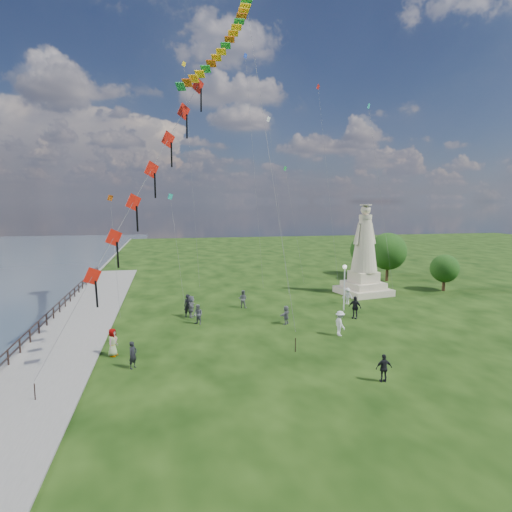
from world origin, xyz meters
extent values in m
cube|color=slate|center=(-16.50, 10.00, -0.20)|extent=(0.30, 160.00, 0.60)
cube|color=slate|center=(-14.00, 8.00, 0.05)|extent=(5.00, 60.00, 0.10)
cylinder|color=black|center=(-16.30, 4.00, 0.50)|extent=(0.11, 0.11, 1.00)
cylinder|color=black|center=(-16.30, 6.00, 0.50)|extent=(0.11, 0.11, 1.00)
cylinder|color=black|center=(-16.30, 8.00, 0.50)|extent=(0.11, 0.11, 1.00)
cylinder|color=black|center=(-16.30, 10.00, 0.50)|extent=(0.11, 0.11, 1.00)
cylinder|color=black|center=(-16.30, 12.00, 0.50)|extent=(0.11, 0.11, 1.00)
cylinder|color=black|center=(-16.30, 14.00, 0.50)|extent=(0.11, 0.11, 1.00)
cylinder|color=black|center=(-16.30, 16.00, 0.50)|extent=(0.11, 0.11, 1.00)
cylinder|color=black|center=(-16.30, 18.00, 0.50)|extent=(0.11, 0.11, 1.00)
cylinder|color=black|center=(-16.30, 20.00, 0.50)|extent=(0.11, 0.11, 1.00)
cylinder|color=black|center=(-16.30, 22.00, 0.50)|extent=(0.11, 0.11, 1.00)
cylinder|color=black|center=(-16.30, 24.00, 0.50)|extent=(0.11, 0.11, 1.00)
cylinder|color=black|center=(-16.30, 26.00, 0.50)|extent=(0.11, 0.11, 1.00)
cylinder|color=black|center=(-16.30, 28.00, 0.50)|extent=(0.11, 0.11, 1.00)
cylinder|color=black|center=(-16.30, 30.00, 0.50)|extent=(0.11, 0.11, 1.00)
cylinder|color=black|center=(-16.30, 32.00, 0.50)|extent=(0.11, 0.11, 1.00)
cylinder|color=black|center=(-16.30, 34.00, 0.50)|extent=(0.11, 0.11, 1.00)
cylinder|color=black|center=(-16.30, 36.00, 0.50)|extent=(0.11, 0.11, 1.00)
cube|color=black|center=(-16.30, 10.00, 0.98)|extent=(0.06, 52.00, 0.06)
cube|color=black|center=(-16.30, 10.00, 0.55)|extent=(0.06, 52.00, 0.06)
cube|color=tan|center=(12.23, 17.93, 0.32)|extent=(5.23, 5.23, 0.64)
cube|color=tan|center=(12.23, 17.93, 0.96)|extent=(3.98, 3.98, 0.64)
cube|color=tan|center=(12.23, 17.93, 1.81)|extent=(2.74, 2.74, 1.07)
cylinder|color=tan|center=(12.23, 17.93, 7.88)|extent=(1.49, 1.49, 0.43)
sphere|color=tan|center=(12.23, 17.93, 8.54)|extent=(0.98, 0.98, 0.98)
cylinder|color=tan|center=(12.23, 17.93, 9.06)|extent=(1.17, 1.17, 0.11)
cylinder|color=silver|center=(7.67, 12.18, 1.85)|extent=(0.11, 0.11, 3.70)
sphere|color=white|center=(7.67, 12.18, 3.81)|extent=(0.37, 0.37, 0.37)
cylinder|color=#382314|center=(18.20, 24.05, 1.10)|extent=(0.36, 0.36, 2.19)
sphere|color=#10360E|center=(18.20, 24.05, 3.56)|extent=(4.38, 4.38, 4.38)
cylinder|color=#382314|center=(21.35, 17.76, 0.74)|extent=(0.36, 0.36, 1.47)
sphere|color=#10360E|center=(21.35, 17.76, 2.39)|extent=(2.94, 2.94, 2.94)
cylinder|color=#382314|center=(17.54, 28.40, 1.00)|extent=(0.36, 0.36, 1.99)
sphere|color=#10360E|center=(17.54, 28.40, 3.24)|extent=(3.99, 3.99, 3.99)
imported|color=black|center=(-9.28, 2.31, 0.78)|extent=(0.65, 0.68, 1.57)
imported|color=#595960|center=(-5.06, 10.33, 0.78)|extent=(0.86, 0.87, 1.56)
imported|color=silver|center=(4.54, 5.56, 0.89)|extent=(0.69, 1.19, 1.77)
imported|color=black|center=(3.72, -2.25, 0.75)|extent=(0.91, 0.52, 1.50)
imported|color=#595960|center=(-5.46, 12.55, 0.89)|extent=(0.87, 1.72, 1.79)
imported|color=black|center=(-5.71, 12.69, 0.94)|extent=(0.74, 0.53, 1.88)
imported|color=#595960|center=(-0.80, 14.78, 0.80)|extent=(0.91, 0.79, 1.59)
imported|color=silver|center=(8.88, 14.21, 0.76)|extent=(1.08, 1.01, 1.52)
imported|color=black|center=(7.47, 9.53, 0.91)|extent=(1.11, 1.17, 1.83)
imported|color=#595960|center=(-10.64, 4.57, 0.86)|extent=(0.77, 0.97, 1.72)
imported|color=#595960|center=(1.58, 9.07, 0.72)|extent=(1.34, 1.38, 1.45)
cylinder|color=black|center=(-13.50, -1.00, 0.45)|extent=(0.06, 0.06, 0.90)
cube|color=#BB150B|center=(-11.11, 1.52, 5.50)|extent=(0.87, 0.64, 1.03)
cube|color=black|center=(-10.93, 1.42, 4.55)|extent=(0.10, 0.28, 1.48)
cube|color=#BB150B|center=(-10.08, 2.60, 7.43)|extent=(0.87, 0.64, 1.03)
cube|color=black|center=(-9.90, 2.50, 6.48)|extent=(0.10, 0.28, 1.48)
cube|color=#BB150B|center=(-9.05, 3.68, 9.36)|extent=(0.87, 0.64, 1.03)
cube|color=black|center=(-8.87, 3.58, 8.41)|extent=(0.10, 0.28, 1.48)
cube|color=#BB150B|center=(-8.03, 4.76, 11.28)|extent=(0.87, 0.64, 1.03)
cube|color=black|center=(-7.85, 4.66, 10.33)|extent=(0.10, 0.28, 1.48)
cube|color=#BB150B|center=(-7.00, 5.84, 13.21)|extent=(0.87, 0.64, 1.03)
cube|color=black|center=(-6.82, 5.74, 12.26)|extent=(0.10, 0.28, 1.48)
cube|color=#BB150B|center=(-5.98, 6.92, 15.14)|extent=(0.87, 0.64, 1.03)
cube|color=black|center=(-5.80, 6.82, 14.19)|extent=(0.10, 0.28, 1.48)
cube|color=#BB150B|center=(-4.95, 8.00, 17.07)|extent=(0.87, 0.64, 1.03)
cube|color=black|center=(-4.77, 7.90, 16.12)|extent=(0.10, 0.28, 1.48)
cylinder|color=black|center=(0.50, 3.00, 0.45)|extent=(0.06, 0.06, 0.90)
cube|color=green|center=(-1.45, 9.13, 23.07)|extent=(0.81, 0.66, 0.14)
cube|color=yellow|center=(-1.62, 8.67, 22.59)|extent=(0.78, 0.64, 0.15)
cube|color=yellow|center=(-1.81, 8.21, 22.09)|extent=(0.74, 0.61, 0.15)
cube|color=#F4560F|center=(-2.03, 7.75, 21.57)|extent=(0.71, 0.60, 0.16)
cube|color=green|center=(-2.27, 7.29, 21.03)|extent=(0.71, 0.62, 0.17)
cube|color=yellow|center=(-2.53, 6.82, 20.48)|extent=(0.71, 0.64, 0.18)
cube|color=yellow|center=(-2.81, 6.36, 19.92)|extent=(0.71, 0.66, 0.19)
cube|color=#F4560F|center=(-3.11, 5.89, 19.37)|extent=(0.70, 0.67, 0.20)
cube|color=green|center=(-3.43, 5.43, 18.83)|extent=(0.70, 0.68, 0.22)
cube|color=yellow|center=(-3.76, 4.97, 18.30)|extent=(0.69, 0.69, 0.23)
cube|color=yellow|center=(-4.11, 4.51, 17.80)|extent=(0.68, 0.69, 0.24)
cube|color=#F4560F|center=(-4.46, 4.05, 17.31)|extent=(0.67, 0.69, 0.26)
cube|color=green|center=(-4.83, 3.60, 16.86)|extent=(0.66, 0.69, 0.27)
cube|color=yellow|center=(-5.20, 3.15, 16.44)|extent=(0.65, 0.68, 0.28)
cube|color=yellow|center=(-5.57, 2.70, 16.05)|extent=(0.63, 0.68, 0.29)
cube|color=#F4560F|center=(-5.94, 2.26, 15.70)|extent=(0.61, 0.67, 0.30)
cube|color=green|center=(-6.31, 1.82, 15.38)|extent=(0.60, 0.66, 0.31)
cube|color=teal|center=(-6.88, 18.32, 9.85)|extent=(0.51, 0.39, 0.57)
cylinder|color=#595959|center=(-6.38, 15.82, 4.95)|extent=(1.02, 5.01, 9.80)
cube|color=silver|center=(3.57, 23.69, 18.05)|extent=(0.51, 0.39, 0.57)
cylinder|color=#595959|center=(4.07, 21.19, 9.05)|extent=(1.02, 5.02, 18.01)
cube|color=#BB150B|center=(10.15, 26.77, 22.47)|extent=(0.51, 0.39, 0.57)
cylinder|color=#595959|center=(10.65, 24.27, 11.26)|extent=(1.02, 5.02, 22.42)
cube|color=yellow|center=(-4.93, 29.37, 24.82)|extent=(0.51, 0.39, 0.57)
cylinder|color=#595959|center=(-4.43, 26.87, 12.44)|extent=(1.02, 5.02, 24.77)
cube|color=green|center=(6.98, 29.17, 13.38)|extent=(0.51, 0.39, 0.57)
cylinder|color=#595959|center=(7.48, 26.67, 6.71)|extent=(1.02, 5.02, 13.33)
cube|color=#F4560F|center=(-12.12, 18.26, 9.71)|extent=(0.51, 0.39, 0.57)
cylinder|color=#595959|center=(-11.62, 15.76, 4.88)|extent=(1.02, 5.01, 9.67)
cube|color=blue|center=(1.86, 27.80, 25.65)|extent=(0.51, 0.39, 0.57)
cylinder|color=#595959|center=(2.36, 25.30, 12.85)|extent=(1.02, 5.02, 25.60)
cube|color=teal|center=(14.64, 22.95, 19.72)|extent=(0.51, 0.39, 0.57)
cylinder|color=#595959|center=(15.14, 20.45, 9.88)|extent=(1.02, 5.02, 19.67)
camera|label=1|loc=(-7.14, -21.85, 9.39)|focal=30.00mm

